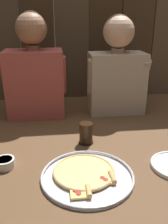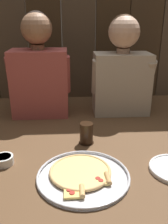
{
  "view_description": "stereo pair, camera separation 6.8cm",
  "coord_description": "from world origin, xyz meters",
  "px_view_note": "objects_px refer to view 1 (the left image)",
  "views": [
    {
      "loc": [
        -0.14,
        -0.96,
        0.6
      ],
      "look_at": [
        -0.01,
        0.1,
        0.18
      ],
      "focal_mm": 39.4,
      "sensor_mm": 36.0,
      "label": 1
    },
    {
      "loc": [
        -0.07,
        -0.97,
        0.6
      ],
      "look_at": [
        -0.01,
        0.1,
        0.18
      ],
      "focal_mm": 39.4,
      "sensor_mm": 36.0,
      "label": 2
    }
  ],
  "objects_px": {
    "dipping_bowl": "(5,163)",
    "diner_right": "(117,68)",
    "pizza_tray": "(86,174)",
    "diner_left": "(34,70)",
    "drinking_glass": "(86,133)"
  },
  "relations": [
    {
      "from": "pizza_tray",
      "to": "diner_left",
      "type": "bearing_deg",
      "value": 108.24
    },
    {
      "from": "drinking_glass",
      "to": "pizza_tray",
      "type": "bearing_deg",
      "value": -97.12
    },
    {
      "from": "dipping_bowl",
      "to": "diner_right",
      "type": "relative_size",
      "value": 0.14
    },
    {
      "from": "drinking_glass",
      "to": "diner_right",
      "type": "height_order",
      "value": "diner_right"
    },
    {
      "from": "dipping_bowl",
      "to": "drinking_glass",
      "type": "bearing_deg",
      "value": 24.78
    },
    {
      "from": "pizza_tray",
      "to": "diner_right",
      "type": "distance_m",
      "value": 0.8
    },
    {
      "from": "pizza_tray",
      "to": "drinking_glass",
      "type": "xyz_separation_m",
      "value": [
        0.03,
        0.28,
        0.04
      ]
    },
    {
      "from": "pizza_tray",
      "to": "dipping_bowl",
      "type": "xyz_separation_m",
      "value": [
        -0.33,
        0.11,
        0.01
      ]
    },
    {
      "from": "diner_left",
      "to": "dipping_bowl",
      "type": "bearing_deg",
      "value": -100.1
    },
    {
      "from": "dipping_bowl",
      "to": "diner_right",
      "type": "distance_m",
      "value": 0.9
    },
    {
      "from": "drinking_glass",
      "to": "diner_right",
      "type": "bearing_deg",
      "value": 58.93
    },
    {
      "from": "pizza_tray",
      "to": "dipping_bowl",
      "type": "bearing_deg",
      "value": 162.03
    },
    {
      "from": "diner_left",
      "to": "pizza_tray",
      "type": "bearing_deg",
      "value": -71.76
    },
    {
      "from": "pizza_tray",
      "to": "diner_left",
      "type": "relative_size",
      "value": 0.59
    },
    {
      "from": "drinking_glass",
      "to": "diner_right",
      "type": "distance_m",
      "value": 0.54
    }
  ]
}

